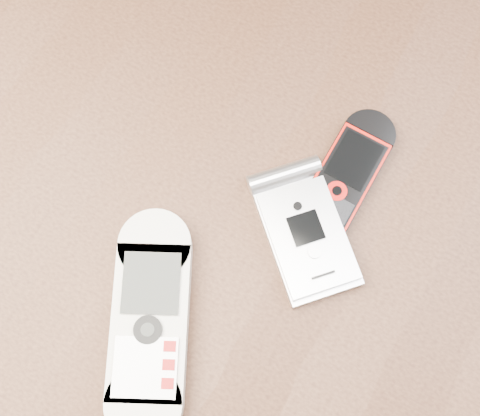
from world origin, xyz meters
name	(u,v)px	position (x,y,z in m)	size (l,w,h in m)	color
ground	(238,325)	(0.00, 0.00, 0.00)	(4.00, 4.00, 0.00)	#472B19
table	(235,241)	(0.00, 0.00, 0.64)	(1.20, 0.80, 0.75)	black
nokia_white	(150,322)	(-0.01, -0.11, 0.76)	(0.06, 0.18, 0.02)	beige
nokia_black_red	(341,185)	(0.07, 0.06, 0.76)	(0.04, 0.14, 0.01)	black
motorola_razr	(306,234)	(0.06, 0.01, 0.76)	(0.06, 0.12, 0.02)	silver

